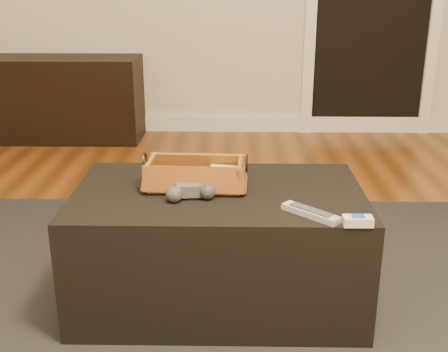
{
  "coord_description": "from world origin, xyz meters",
  "views": [
    {
      "loc": [
        0.3,
        -1.5,
        1.13
      ],
      "look_at": [
        0.27,
        0.29,
        0.49
      ],
      "focal_mm": 45.0,
      "sensor_mm": 36.0,
      "label": 1
    }
  ],
  "objects_px": {
    "tv_remote": "(190,183)",
    "cream_gadget": "(358,221)",
    "media_cabinet": "(36,98)",
    "wicker_basket": "(196,176)",
    "game_controller": "(190,192)",
    "silver_remote": "(311,213)",
    "ottoman": "(219,245)"
  },
  "relations": [
    {
      "from": "wicker_basket",
      "to": "silver_remote",
      "type": "xyz_separation_m",
      "value": [
        0.37,
        -0.24,
        -0.03
      ]
    },
    {
      "from": "media_cabinet",
      "to": "cream_gadget",
      "type": "height_order",
      "value": "media_cabinet"
    },
    {
      "from": "game_controller",
      "to": "cream_gadget",
      "type": "bearing_deg",
      "value": -21.13
    },
    {
      "from": "tv_remote",
      "to": "silver_remote",
      "type": "distance_m",
      "value": 0.45
    },
    {
      "from": "silver_remote",
      "to": "tv_remote",
      "type": "bearing_deg",
      "value": 149.62
    },
    {
      "from": "media_cabinet",
      "to": "game_controller",
      "type": "relative_size",
      "value": 8.72
    },
    {
      "from": "tv_remote",
      "to": "wicker_basket",
      "type": "height_order",
      "value": "wicker_basket"
    },
    {
      "from": "wicker_basket",
      "to": "tv_remote",
      "type": "bearing_deg",
      "value": -145.92
    },
    {
      "from": "tv_remote",
      "to": "cream_gadget",
      "type": "bearing_deg",
      "value": -32.83
    },
    {
      "from": "tv_remote",
      "to": "cream_gadget",
      "type": "relative_size",
      "value": 2.16
    },
    {
      "from": "silver_remote",
      "to": "media_cabinet",
      "type": "bearing_deg",
      "value": 124.88
    },
    {
      "from": "cream_gadget",
      "to": "tv_remote",
      "type": "bearing_deg",
      "value": 150.38
    },
    {
      "from": "media_cabinet",
      "to": "wicker_basket",
      "type": "relative_size",
      "value": 4.13
    },
    {
      "from": "tv_remote",
      "to": "ottoman",
      "type": "bearing_deg",
      "value": -11.33
    },
    {
      "from": "media_cabinet",
      "to": "game_controller",
      "type": "distance_m",
      "value": 2.63
    },
    {
      "from": "media_cabinet",
      "to": "cream_gadget",
      "type": "bearing_deg",
      "value": -53.84
    },
    {
      "from": "wicker_basket",
      "to": "game_controller",
      "type": "relative_size",
      "value": 2.11
    },
    {
      "from": "tv_remote",
      "to": "game_controller",
      "type": "height_order",
      "value": "game_controller"
    },
    {
      "from": "silver_remote",
      "to": "cream_gadget",
      "type": "height_order",
      "value": "cream_gadget"
    },
    {
      "from": "ottoman",
      "to": "game_controller",
      "type": "relative_size",
      "value": 5.76
    },
    {
      "from": "cream_gadget",
      "to": "wicker_basket",
      "type": "bearing_deg",
      "value": 148.43
    },
    {
      "from": "media_cabinet",
      "to": "tv_remote",
      "type": "bearing_deg",
      "value": -59.39
    },
    {
      "from": "wicker_basket",
      "to": "cream_gadget",
      "type": "height_order",
      "value": "wicker_basket"
    },
    {
      "from": "game_controller",
      "to": "wicker_basket",
      "type": "bearing_deg",
      "value": 84.71
    },
    {
      "from": "ottoman",
      "to": "tv_remote",
      "type": "height_order",
      "value": "tv_remote"
    },
    {
      "from": "media_cabinet",
      "to": "wicker_basket",
      "type": "xyz_separation_m",
      "value": [
        1.31,
        -2.17,
        0.18
      ]
    },
    {
      "from": "tv_remote",
      "to": "wicker_basket",
      "type": "distance_m",
      "value": 0.03
    },
    {
      "from": "ottoman",
      "to": "silver_remote",
      "type": "bearing_deg",
      "value": -36.38
    },
    {
      "from": "ottoman",
      "to": "wicker_basket",
      "type": "distance_m",
      "value": 0.27
    },
    {
      "from": "media_cabinet",
      "to": "game_controller",
      "type": "xyz_separation_m",
      "value": [
        1.3,
        -2.28,
        0.16
      ]
    },
    {
      "from": "cream_gadget",
      "to": "game_controller",
      "type": "bearing_deg",
      "value": 158.87
    },
    {
      "from": "ottoman",
      "to": "silver_remote",
      "type": "height_order",
      "value": "silver_remote"
    }
  ]
}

